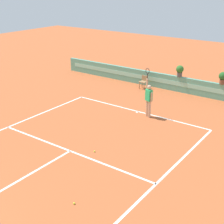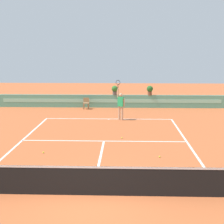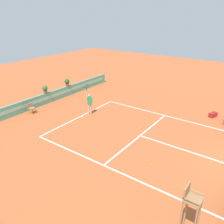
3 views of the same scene
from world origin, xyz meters
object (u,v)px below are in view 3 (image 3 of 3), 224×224
object	(u,v)px
tennis_ball_by_sideline	(151,164)
potted_plant_centre	(45,89)
umpire_chair	(190,205)
tennis_ball_mid_court	(140,128)
gear_bag	(213,115)
tennis_ball_near_baseline	(189,131)
potted_plant_right	(67,82)
ball_kid_chair	(31,108)
tennis_player	(89,102)

from	to	relation	value
tennis_ball_by_sideline	potted_plant_centre	distance (m)	12.49
umpire_chair	tennis_ball_mid_court	distance (m)	8.71
umpire_chair	tennis_ball_by_sideline	xyz separation A→B (m)	(3.03, 3.04, -1.31)
umpire_chair	gear_bag	bearing A→B (deg)	9.17
gear_bag	tennis_ball_near_baseline	distance (m)	3.69
gear_bag	potted_plant_right	xyz separation A→B (m)	(-3.12, 13.24, 1.23)
tennis_ball_mid_court	tennis_ball_by_sideline	xyz separation A→B (m)	(-3.44, -2.63, 0.00)
tennis_ball_near_baseline	potted_plant_right	distance (m)	12.61
ball_kid_chair	potted_plant_centre	world-z (taller)	potted_plant_centre
umpire_chair	tennis_ball_by_sideline	size ratio (longest dim) A/B	31.47
umpire_chair	tennis_ball_near_baseline	world-z (taller)	umpire_chair
tennis_ball_near_baseline	potted_plant_right	world-z (taller)	potted_plant_right
potted_plant_right	tennis_ball_by_sideline	bearing A→B (deg)	-114.67
potted_plant_right	gear_bag	bearing A→B (deg)	-76.75
tennis_player	tennis_ball_mid_court	world-z (taller)	tennis_player
potted_plant_centre	tennis_ball_by_sideline	bearing A→B (deg)	-103.12
potted_plant_centre	tennis_player	bearing A→B (deg)	-83.92
tennis_ball_near_baseline	potted_plant_centre	bearing A→B (deg)	100.14
tennis_ball_near_baseline	potted_plant_right	bearing A→B (deg)	87.74
tennis_player	potted_plant_right	distance (m)	5.30
tennis_ball_by_sideline	potted_plant_centre	xyz separation A→B (m)	(2.82, 12.09, 1.38)
tennis_ball_near_baseline	tennis_ball_mid_court	distance (m)	3.46
gear_bag	tennis_player	world-z (taller)	tennis_player
tennis_ball_near_baseline	tennis_ball_mid_court	size ratio (longest dim) A/B	1.00
gear_bag	tennis_player	bearing A→B (deg)	122.33
ball_kid_chair	tennis_ball_mid_court	distance (m)	9.17
tennis_ball_by_sideline	potted_plant_right	distance (m)	13.37
potted_plant_centre	umpire_chair	bearing A→B (deg)	-111.15
tennis_player	umpire_chair	bearing A→B (deg)	-121.64
umpire_chair	ball_kid_chair	xyz separation A→B (m)	(3.68, 14.39, -0.86)
ball_kid_chair	tennis_ball_mid_court	world-z (taller)	ball_kid_chair
umpire_chair	tennis_ball_by_sideline	bearing A→B (deg)	45.06
tennis_player	tennis_ball_mid_court	distance (m)	4.77
tennis_ball_near_baseline	tennis_ball_by_sideline	xyz separation A→B (m)	(-5.06, 0.43, 0.00)
tennis_ball_by_sideline	potted_plant_centre	bearing A→B (deg)	76.88
umpire_chair	potted_plant_centre	xyz separation A→B (m)	(5.85, 15.13, 0.07)
umpire_chair	tennis_ball_mid_court	xyz separation A→B (m)	(6.47, 5.67, -1.31)
tennis_ball_near_baseline	tennis_ball_by_sideline	bearing A→B (deg)	175.10
gear_bag	tennis_ball_mid_court	size ratio (longest dim) A/B	10.29
tennis_ball_near_baseline	tennis_ball_mid_court	bearing A→B (deg)	117.80
tennis_ball_mid_court	tennis_ball_by_sideline	bearing A→B (deg)	-142.61
tennis_ball_by_sideline	tennis_player	bearing A→B (deg)	65.45
gear_bag	tennis_ball_by_sideline	size ratio (longest dim) A/B	10.29
ball_kid_chair	tennis_ball_by_sideline	xyz separation A→B (m)	(-0.65, -11.35, -0.44)
umpire_chair	potted_plant_centre	distance (m)	16.22
umpire_chair	tennis_player	size ratio (longest dim) A/B	0.83
tennis_ball_mid_court	potted_plant_right	size ratio (longest dim) A/B	0.09
potted_plant_centre	potted_plant_right	bearing A→B (deg)	0.00
ball_kid_chair	tennis_ball_near_baseline	world-z (taller)	ball_kid_chair
ball_kid_chair	potted_plant_right	distance (m)	5.05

